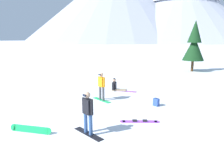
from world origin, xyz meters
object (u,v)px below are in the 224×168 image
object	(u,v)px
snowboarder_foreground	(88,112)
snowboarder_background	(117,86)
loose_snowboard_near_left	(31,129)
backpack_blue	(156,102)
pine_tree_slender	(194,44)
loose_snowboard_near_right	(140,121)
snowboarder_midground	(102,86)

from	to	relation	value
snowboarder_foreground	snowboarder_background	size ratio (longest dim) A/B	0.96
loose_snowboard_near_left	backpack_blue	distance (m)	6.73
snowboarder_foreground	backpack_blue	size ratio (longest dim) A/B	3.70
snowboarder_foreground	backpack_blue	xyz separation A→B (m)	(1.38, 4.75, -0.71)
snowboarder_foreground	pine_tree_slender	distance (m)	19.33
backpack_blue	pine_tree_slender	xyz separation A→B (m)	(0.05, 14.40, 2.95)
loose_snowboard_near_right	snowboarder_midground	bearing A→B (deg)	147.94
snowboarder_foreground	pine_tree_slender	size ratio (longest dim) A/B	0.30
snowboarder_midground	pine_tree_slender	world-z (taller)	pine_tree_slender
loose_snowboard_near_right	snowboarder_foreground	bearing A→B (deg)	-122.76
snowboarder_background	backpack_blue	world-z (taller)	snowboarder_background
snowboarder_midground	backpack_blue	world-z (taller)	snowboarder_midground
snowboarder_midground	loose_snowboard_near_right	distance (m)	3.99
snowboarder_background	pine_tree_slender	size ratio (longest dim) A/B	0.31
snowboarder_midground	pine_tree_slender	bearing A→B (deg)	77.39
snowboarder_foreground	backpack_blue	distance (m)	4.99
snowboarder_foreground	snowboarder_background	distance (m)	7.13
loose_snowboard_near_right	pine_tree_slender	xyz separation A→B (m)	(0.05, 17.01, 3.15)
pine_tree_slender	loose_snowboard_near_left	bearing A→B (deg)	-100.11
snowboarder_foreground	snowboarder_background	world-z (taller)	snowboarder_foreground
pine_tree_slender	loose_snowboard_near_right	bearing A→B (deg)	-90.16
loose_snowboard_near_left	backpack_blue	xyz separation A→B (m)	(3.54, 5.73, 0.08)
snowboarder_background	snowboarder_foreground	bearing A→B (deg)	-72.08
loose_snowboard_near_left	pine_tree_slender	xyz separation A→B (m)	(3.59, 20.12, 3.03)
snowboarder_midground	snowboarder_foreground	bearing A→B (deg)	-65.46
loose_snowboard_near_left	pine_tree_slender	bearing A→B (deg)	79.89
snowboarder_midground	loose_snowboard_near_left	size ratio (longest dim) A/B	0.96
backpack_blue	snowboarder_midground	bearing A→B (deg)	-170.61
loose_snowboard_near_right	snowboarder_background	bearing A→B (deg)	127.63
snowboarder_foreground	snowboarder_midground	world-z (taller)	snowboarder_foreground
pine_tree_slender	snowboarder_background	bearing A→B (deg)	-106.24
pine_tree_slender	snowboarder_foreground	bearing A→B (deg)	-94.25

